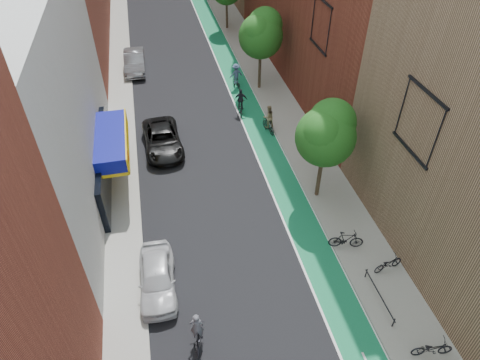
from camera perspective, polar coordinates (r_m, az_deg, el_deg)
bike_lane at (r=38.96m, az=-0.54°, el=13.20°), size 2.00×68.00×0.01m
sidewalk_left at (r=38.35m, az=-15.61°, el=11.33°), size 2.00×68.00×0.15m
sidewalk_right at (r=39.47m, az=3.11°, el=13.63°), size 3.00×68.00×0.15m
building_left_white at (r=26.06m, az=-28.69°, el=8.34°), size 8.00×20.00×12.00m
tree_near at (r=23.92m, az=11.49°, el=6.22°), size 3.40×3.36×6.42m
tree_mid at (r=35.56m, az=2.86°, el=19.04°), size 3.55×3.53×6.74m
parked_car_white at (r=21.62m, az=-11.00°, el=-12.66°), size 1.89×4.40×1.48m
parked_car_black at (r=30.23m, az=-10.28°, el=5.33°), size 2.70×5.43×1.48m
parked_car_silver at (r=41.50m, az=-13.88°, el=15.09°), size 1.91×5.10×1.66m
cyclist_lead at (r=19.78m, az=-5.66°, el=-19.79°), size 0.90×1.85×2.00m
cyclist_lane_near at (r=31.53m, az=3.80°, el=7.89°), size 0.97×1.74×2.09m
cyclist_lane_mid at (r=33.67m, az=0.13°, el=10.01°), size 1.07×1.85×2.06m
cyclist_lane_far at (r=37.39m, az=-0.51°, el=13.63°), size 1.23×1.59×2.09m
parked_bike_near at (r=23.21m, az=19.16°, el=-10.48°), size 1.73×0.88×0.87m
parked_bike_mid at (r=23.52m, az=13.97°, el=-7.73°), size 1.94×0.97×1.12m
parked_bike_far at (r=21.06m, az=24.26°, el=-19.78°), size 1.86×0.89×0.94m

